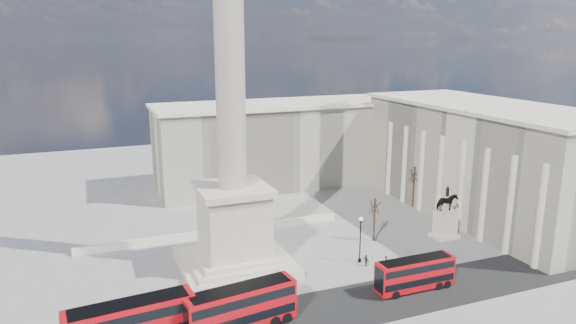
# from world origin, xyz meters

# --- Properties ---
(ground) EXTENTS (180.00, 180.00, 0.00)m
(ground) POSITION_xyz_m (0.00, 0.00, 0.00)
(ground) COLOR gray
(ground) RESTS_ON ground
(asphalt_road) EXTENTS (120.00, 9.00, 0.01)m
(asphalt_road) POSITION_xyz_m (5.00, -10.00, 0.00)
(asphalt_road) COLOR black
(asphalt_road) RESTS_ON ground
(nelsons_column) EXTENTS (14.00, 14.00, 49.85)m
(nelsons_column) POSITION_xyz_m (0.00, 5.00, 12.92)
(nelsons_column) COLOR beige
(nelsons_column) RESTS_ON ground
(balustrade_wall) EXTENTS (40.00, 0.60, 1.10)m
(balustrade_wall) POSITION_xyz_m (0.00, 16.00, 0.55)
(balustrade_wall) COLOR beige
(balustrade_wall) RESTS_ON ground
(building_east) EXTENTS (19.00, 46.00, 18.60)m
(building_east) POSITION_xyz_m (45.00, 10.00, 9.32)
(building_east) COLOR beige
(building_east) RESTS_ON ground
(building_northeast) EXTENTS (51.00, 17.00, 16.60)m
(building_northeast) POSITION_xyz_m (20.00, 40.00, 8.32)
(building_northeast) COLOR beige
(building_northeast) RESTS_ON ground
(red_bus_a) EXTENTS (12.27, 3.86, 4.89)m
(red_bus_a) POSITION_xyz_m (-14.19, -9.45, 2.57)
(red_bus_a) COLOR #B20911
(red_bus_a) RESTS_ON ground
(red_bus_b) EXTENTS (11.89, 4.23, 4.72)m
(red_bus_b) POSITION_xyz_m (-3.53, -10.06, 2.47)
(red_bus_b) COLOR #B20911
(red_bus_b) RESTS_ON ground
(red_bus_c) EXTENTS (9.82, 2.36, 3.98)m
(red_bus_c) POSITION_xyz_m (17.94, -9.42, 2.09)
(red_bus_c) COLOR #B20911
(red_bus_c) RESTS_ON ground
(victorian_lamp) EXTENTS (0.54, 0.54, 6.34)m
(victorian_lamp) POSITION_xyz_m (15.71, -0.19, 3.73)
(victorian_lamp) COLOR black
(victorian_lamp) RESTS_ON ground
(equestrian_statue) EXTENTS (3.77, 2.83, 7.92)m
(equestrian_statue) POSITION_xyz_m (31.92, 2.93, 2.73)
(equestrian_statue) COLOR beige
(equestrian_statue) RESTS_ON ground
(bare_tree_near) EXTENTS (2.02, 2.02, 8.83)m
(bare_tree_near) POSITION_xyz_m (38.75, -2.49, 6.96)
(bare_tree_near) COLOR #332319
(bare_tree_near) RESTS_ON ground
(bare_tree_mid) EXTENTS (1.81, 1.81, 6.86)m
(bare_tree_mid) POSITION_xyz_m (21.33, 5.65, 5.41)
(bare_tree_mid) COLOR #332319
(bare_tree_mid) RESTS_ON ground
(bare_tree_far) EXTENTS (1.88, 1.88, 7.69)m
(bare_tree_far) POSITION_xyz_m (35.85, 16.69, 6.06)
(bare_tree_far) COLOR #332319
(bare_tree_far) RESTS_ON ground
(pedestrian_walking) EXTENTS (0.77, 0.70, 1.76)m
(pedestrian_walking) POSITION_xyz_m (17.95, -3.14, 0.88)
(pedestrian_walking) COLOR #2A2A24
(pedestrian_walking) RESTS_ON ground
(pedestrian_standing) EXTENTS (1.13, 1.04, 1.86)m
(pedestrian_standing) POSITION_xyz_m (25.80, -5.12, 0.93)
(pedestrian_standing) COLOR #2A2A24
(pedestrian_standing) RESTS_ON ground
(pedestrian_crossing) EXTENTS (0.55, 0.99, 1.59)m
(pedestrian_crossing) POSITION_xyz_m (15.90, -1.57, 0.80)
(pedestrian_crossing) COLOR #2A2A24
(pedestrian_crossing) RESTS_ON ground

